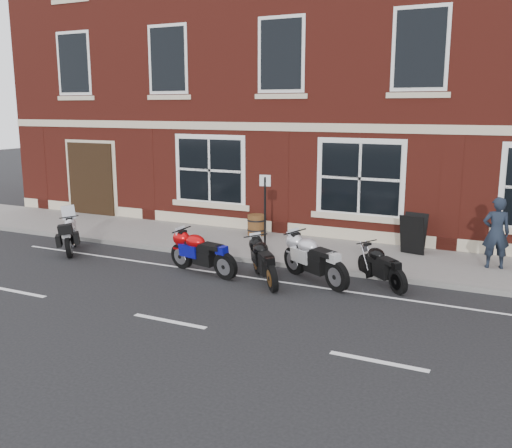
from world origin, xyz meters
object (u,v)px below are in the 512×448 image
(moto_sport_black, at_px, (265,260))
(parking_sign, at_px, (265,209))
(moto_naked_black, at_px, (382,264))
(a_board_sign, at_px, (413,234))
(pedestrian_left, at_px, (496,233))
(barrel_planter, at_px, (256,225))
(moto_sport_silver, at_px, (315,257))
(moto_touring_silver, at_px, (72,234))
(moto_sport_red, at_px, (202,251))

(moto_sport_black, bearing_deg, parking_sign, 76.54)
(moto_naked_black, distance_m, a_board_sign, 2.78)
(pedestrian_left, distance_m, barrel_planter, 6.90)
(a_board_sign, bearing_deg, parking_sign, -143.97)
(a_board_sign, relative_size, parking_sign, 0.51)
(moto_sport_silver, distance_m, moto_naked_black, 1.52)
(moto_sport_black, distance_m, parking_sign, 2.30)
(pedestrian_left, bearing_deg, a_board_sign, -30.13)
(moto_sport_silver, bearing_deg, moto_sport_black, 147.52)
(moto_touring_silver, xyz_separation_m, pedestrian_left, (10.79, 2.93, 0.50))
(moto_touring_silver, relative_size, moto_sport_red, 0.72)
(moto_naked_black, height_order, parking_sign, parking_sign)
(moto_sport_black, distance_m, moto_naked_black, 2.66)
(moto_touring_silver, height_order, moto_sport_black, moto_touring_silver)
(pedestrian_left, bearing_deg, moto_sport_black, 18.99)
(moto_touring_silver, xyz_separation_m, parking_sign, (5.16, 1.75, 0.85))
(moto_sport_red, bearing_deg, moto_naked_black, -63.05)
(moto_naked_black, height_order, pedestrian_left, pedestrian_left)
(moto_naked_black, height_order, barrel_planter, moto_naked_black)
(moto_sport_red, bearing_deg, barrel_planter, 20.21)
(moto_sport_red, distance_m, moto_naked_black, 4.27)
(moto_sport_black, xyz_separation_m, parking_sign, (-0.92, 1.95, 0.82))
(moto_sport_black, height_order, moto_sport_silver, moto_sport_silver)
(moto_sport_red, distance_m, parking_sign, 2.27)
(moto_sport_silver, distance_m, barrel_planter, 4.62)
(moto_sport_red, xyz_separation_m, barrel_planter, (-0.45, 3.93, -0.12))
(moto_touring_silver, relative_size, parking_sign, 0.72)
(moto_sport_silver, xyz_separation_m, parking_sign, (-1.95, 1.44, 0.76))
(moto_touring_silver, xyz_separation_m, moto_sport_black, (6.08, -0.19, 0.03))
(moto_naked_black, bearing_deg, pedestrian_left, -1.96)
(moto_sport_silver, relative_size, barrel_planter, 3.16)
(moto_touring_silver, bearing_deg, parking_sign, -20.06)
(pedestrian_left, bearing_deg, moto_touring_silver, 0.67)
(moto_touring_silver, distance_m, moto_sport_red, 4.42)
(moto_sport_silver, bearing_deg, moto_naked_black, -42.13)
(moto_sport_black, height_order, pedestrian_left, pedestrian_left)
(pedestrian_left, relative_size, parking_sign, 0.83)
(moto_naked_black, distance_m, barrel_planter, 5.47)
(moto_sport_black, xyz_separation_m, a_board_sign, (2.65, 3.70, 0.13))
(moto_naked_black, bearing_deg, a_board_sign, 40.18)
(moto_sport_black, height_order, parking_sign, parking_sign)
(parking_sign, bearing_deg, moto_touring_silver, -171.50)
(moto_sport_silver, distance_m, pedestrian_left, 4.54)
(moto_sport_red, height_order, moto_sport_black, moto_sport_red)
(moto_sport_black, xyz_separation_m, pedestrian_left, (4.72, 3.12, 0.47))
(pedestrian_left, xyz_separation_m, barrel_planter, (-6.83, 0.76, -0.56))
(moto_naked_black, relative_size, pedestrian_left, 0.82)
(moto_sport_red, relative_size, a_board_sign, 1.96)
(moto_sport_red, bearing_deg, parking_sign, -6.77)
(pedestrian_left, height_order, a_board_sign, pedestrian_left)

